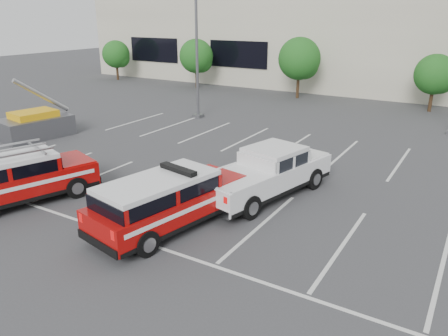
# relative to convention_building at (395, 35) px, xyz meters

# --- Properties ---
(ground) EXTENTS (120.00, 120.00, 0.00)m
(ground) POSITION_rel_convention_building_xyz_m (-0.18, -31.86, -4.72)
(ground) COLOR #3B3B3E
(ground) RESTS_ON ground
(stall_markings) EXTENTS (23.00, 15.00, 0.01)m
(stall_markings) POSITION_rel_convention_building_xyz_m (-0.18, -27.36, -4.71)
(stall_markings) COLOR silver
(stall_markings) RESTS_ON ground
(convention_building) EXTENTS (60.00, 16.99, 13.20)m
(convention_building) POSITION_rel_convention_building_xyz_m (0.00, 0.00, 0.00)
(convention_building) COLOR beige
(convention_building) RESTS_ON ground
(tree_far_left) EXTENTS (2.77, 2.77, 3.99)m
(tree_far_left) POSITION_rel_convention_building_xyz_m (-25.09, -9.82, -2.22)
(tree_far_left) COLOR #3F2B19
(tree_far_left) RESTS_ON ground
(tree_left) EXTENTS (3.07, 3.07, 4.42)m
(tree_left) POSITION_rel_convention_building_xyz_m (-15.09, -9.82, -1.95)
(tree_left) COLOR #3F2B19
(tree_left) RESTS_ON ground
(tree_mid_left) EXTENTS (3.37, 3.37, 4.85)m
(tree_mid_left) POSITION_rel_convention_building_xyz_m (-5.09, -9.82, -1.68)
(tree_mid_left) COLOR #3F2B19
(tree_mid_left) RESTS_ON ground
(tree_mid_right) EXTENTS (2.77, 2.77, 3.99)m
(tree_mid_right) POSITION_rel_convention_building_xyz_m (4.91, -9.82, -2.22)
(tree_mid_right) COLOR #3F2B19
(tree_mid_right) RESTS_ON ground
(light_pole_left) EXTENTS (0.90, 0.60, 10.24)m
(light_pole_left) POSITION_rel_convention_building_xyz_m (-8.18, -19.86, 0.47)
(light_pole_left) COLOR #59595E
(light_pole_left) RESTS_ON ground
(fire_chief_suv) EXTENTS (3.03, 5.79, 1.94)m
(fire_chief_suv) POSITION_rel_convention_building_xyz_m (-0.02, -33.44, -3.93)
(fire_chief_suv) COLOR #9C0807
(fire_chief_suv) RESTS_ON ground
(white_pickup) EXTENTS (3.36, 6.23, 1.82)m
(white_pickup) POSITION_rel_convention_building_xyz_m (1.52, -29.47, -4.00)
(white_pickup) COLOR silver
(white_pickup) RESTS_ON ground
(ladder_suv) EXTENTS (3.61, 5.63, 2.07)m
(ladder_suv) POSITION_rel_convention_building_xyz_m (-5.96, -34.77, -3.89)
(ladder_suv) COLOR #9C0807
(ladder_suv) RESTS_ON ground
(utility_rig) EXTENTS (3.88, 4.13, 3.37)m
(utility_rig) POSITION_rel_convention_building_xyz_m (-13.31, -28.73, -4.05)
(utility_rig) COLOR #59595E
(utility_rig) RESTS_ON ground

